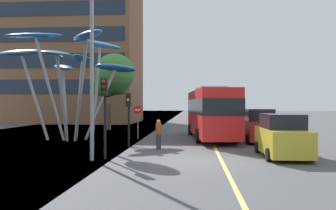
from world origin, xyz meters
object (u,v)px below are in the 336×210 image
(car_parked_mid, at_px, (259,127))
(no_entry_sign, at_px, (138,117))
(street_lamp, at_px, (98,42))
(leaf_sculpture, at_px, (73,58))
(traffic_light_kerb_near, at_px, (104,101))
(pedestrian, at_px, (159,134))
(red_bus, at_px, (211,111))
(car_parked_near, at_px, (282,137))
(car_parked_far, at_px, (246,123))
(traffic_light_kerb_far, at_px, (129,108))

(car_parked_mid, height_order, no_entry_sign, no_entry_sign)
(street_lamp, bearing_deg, leaf_sculpture, 116.60)
(traffic_light_kerb_near, height_order, car_parked_mid, traffic_light_kerb_near)
(leaf_sculpture, relative_size, no_entry_sign, 4.05)
(pedestrian, bearing_deg, no_entry_sign, 110.61)
(red_bus, bearing_deg, pedestrian, -117.93)
(leaf_sculpture, distance_m, car_parked_mid, 13.76)
(red_bus, relative_size, car_parked_near, 2.55)
(car_parked_mid, relative_size, car_parked_far, 0.88)
(car_parked_near, bearing_deg, red_bus, 109.44)
(no_entry_sign, bearing_deg, leaf_sculpture, -164.91)
(car_parked_mid, distance_m, no_entry_sign, 8.61)
(car_parked_near, xyz_separation_m, street_lamp, (-8.58, -1.60, 4.41))
(traffic_light_kerb_far, relative_size, car_parked_mid, 0.80)
(car_parked_mid, bearing_deg, car_parked_near, -90.97)
(traffic_light_kerb_near, relative_size, no_entry_sign, 1.53)
(traffic_light_kerb_near, bearing_deg, street_lamp, -128.35)
(traffic_light_kerb_far, distance_m, pedestrian, 2.65)
(car_parked_mid, xyz_separation_m, street_lamp, (-8.69, -8.03, 4.35))
(leaf_sculpture, bearing_deg, car_parked_mid, -1.67)
(leaf_sculpture, height_order, traffic_light_kerb_far, leaf_sculpture)
(traffic_light_kerb_far, distance_m, car_parked_far, 12.25)
(red_bus, xyz_separation_m, car_parked_far, (3.15, 3.85, -1.11))
(car_parked_near, relative_size, pedestrian, 2.56)
(red_bus, bearing_deg, traffic_light_kerb_near, -118.58)
(leaf_sculpture, xyz_separation_m, street_lamp, (4.21, -8.41, -0.43))
(car_parked_far, xyz_separation_m, pedestrian, (-6.38, -9.93, -0.11))
(traffic_light_kerb_near, height_order, pedestrian, traffic_light_kerb_near)
(street_lamp, bearing_deg, no_entry_sign, 88.53)
(car_parked_mid, bearing_deg, red_bus, 146.24)
(red_bus, bearing_deg, car_parked_near, -70.56)
(red_bus, relative_size, leaf_sculpture, 1.11)
(red_bus, relative_size, street_lamp, 1.27)
(leaf_sculpture, bearing_deg, car_parked_near, -28.01)
(traffic_light_kerb_near, height_order, traffic_light_kerb_far, traffic_light_kerb_near)
(traffic_light_kerb_far, bearing_deg, car_parked_far, 46.97)
(traffic_light_kerb_far, bearing_deg, traffic_light_kerb_near, -92.48)
(leaf_sculpture, bearing_deg, car_parked_far, 23.22)
(car_parked_far, relative_size, street_lamp, 0.53)
(traffic_light_kerb_far, height_order, pedestrian, traffic_light_kerb_far)
(pedestrian, bearing_deg, car_parked_far, 57.30)
(street_lamp, distance_m, no_entry_sign, 10.32)
(traffic_light_kerb_near, distance_m, pedestrian, 4.70)
(car_parked_far, relative_size, no_entry_sign, 1.87)
(car_parked_mid, height_order, street_lamp, street_lamp)
(street_lamp, height_order, pedestrian, street_lamp)
(traffic_light_kerb_near, xyz_separation_m, traffic_light_kerb_far, (0.21, 4.79, -0.37))
(leaf_sculpture, xyz_separation_m, pedestrian, (6.56, -4.38, -4.98))
(red_bus, xyz_separation_m, traffic_light_kerb_near, (-5.36, -9.84, 0.63))
(traffic_light_kerb_near, distance_m, traffic_light_kerb_far, 4.81)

